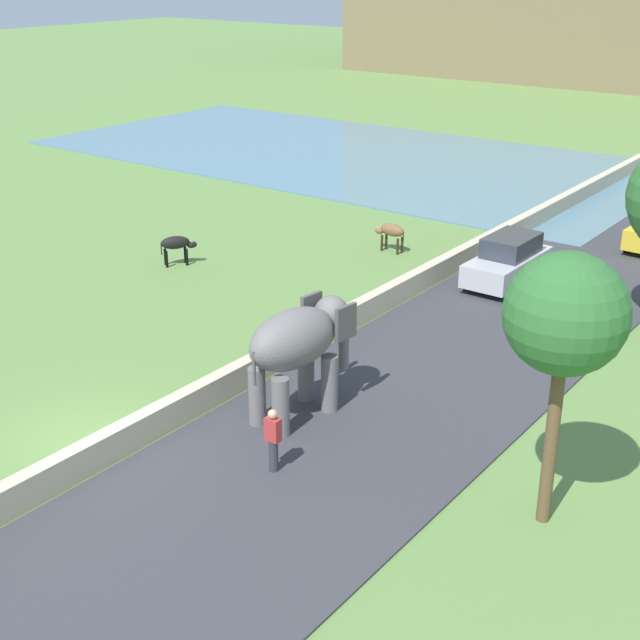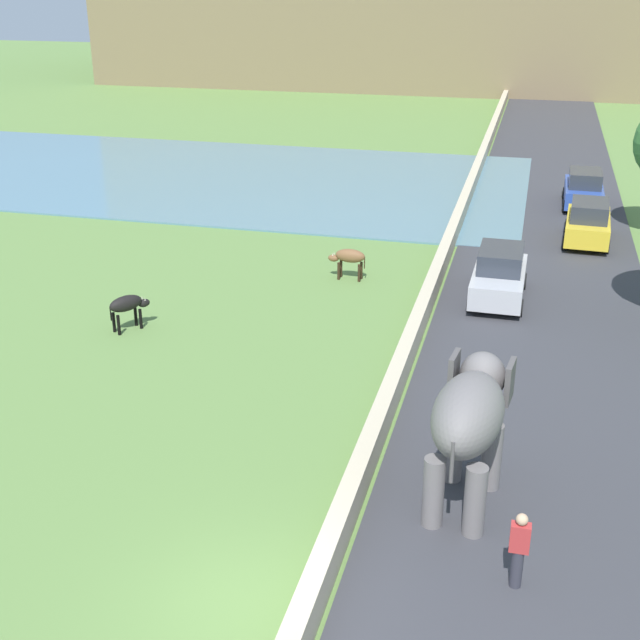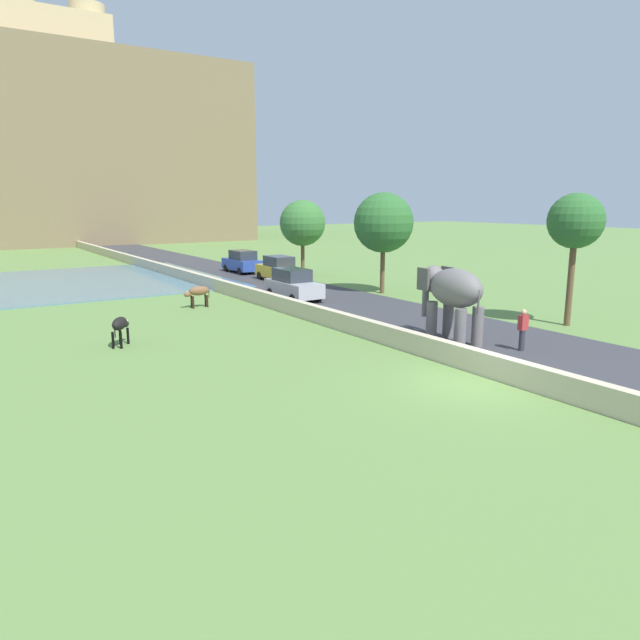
{
  "view_description": "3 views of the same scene",
  "coord_description": "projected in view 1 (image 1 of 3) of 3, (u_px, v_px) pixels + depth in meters",
  "views": [
    {
      "loc": [
        15.92,
        -11.71,
        11.08
      ],
      "look_at": [
        2.07,
        6.94,
        1.43
      ],
      "focal_mm": 49.78,
      "sensor_mm": 36.0,
      "label": 1
    },
    {
      "loc": [
        4.25,
        -11.13,
        10.55
      ],
      "look_at": [
        -1.0,
        9.2,
        1.71
      ],
      "focal_mm": 47.17,
      "sensor_mm": 36.0,
      "label": 2
    },
    {
      "loc": [
        -13.18,
        -11.75,
        5.52
      ],
      "look_at": [
        -2.17,
        5.07,
        1.41
      ],
      "focal_mm": 32.56,
      "sensor_mm": 36.0,
      "label": 3
    }
  ],
  "objects": [
    {
      "name": "ground_plane",
      "position": [
        83.0,
        442.0,
        21.7
      ],
      "size": [
        220.0,
        220.0,
        0.0
      ],
      "primitive_type": "plane",
      "color": "#608442"
    },
    {
      "name": "road_surface",
      "position": [
        586.0,
        266.0,
        33.76
      ],
      "size": [
        7.0,
        120.0,
        0.06
      ],
      "primitive_type": "cube",
      "color": "#38383D",
      "rests_on": "ground"
    },
    {
      "name": "barrier_wall",
      "position": [
        472.0,
        252.0,
        34.24
      ],
      "size": [
        0.4,
        110.0,
        0.78
      ],
      "primitive_type": "cube",
      "color": "beige",
      "rests_on": "ground"
    },
    {
      "name": "lake",
      "position": [
        345.0,
        154.0,
        52.39
      ],
      "size": [
        36.0,
        18.0,
        0.08
      ],
      "primitive_type": "cube",
      "color": "slate",
      "rests_on": "ground"
    },
    {
      "name": "elephant",
      "position": [
        300.0,
        343.0,
        22.15
      ],
      "size": [
        1.71,
        3.54,
        2.99
      ],
      "color": "slate",
      "rests_on": "ground"
    },
    {
      "name": "person_beside_elephant",
      "position": [
        273.0,
        439.0,
        20.08
      ],
      "size": [
        0.36,
        0.22,
        1.63
      ],
      "color": "#33333D",
      "rests_on": "ground"
    },
    {
      "name": "car_silver",
      "position": [
        508.0,
        261.0,
        31.63
      ],
      "size": [
        1.83,
        4.02,
        1.8
      ],
      "color": "#B7B7BC",
      "rests_on": "ground"
    },
    {
      "name": "cow_brown",
      "position": [
        391.0,
        231.0,
        35.18
      ],
      "size": [
        1.4,
        0.5,
        1.15
      ],
      "color": "brown",
      "rests_on": "ground"
    },
    {
      "name": "cow_black",
      "position": [
        177.0,
        244.0,
        33.65
      ],
      "size": [
        1.06,
        1.33,
        1.15
      ],
      "color": "black",
      "rests_on": "ground"
    },
    {
      "name": "tree_mid",
      "position": [
        566.0,
        316.0,
        16.95
      ],
      "size": [
        2.43,
        2.43,
        5.91
      ],
      "color": "brown",
      "rests_on": "ground"
    }
  ]
}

